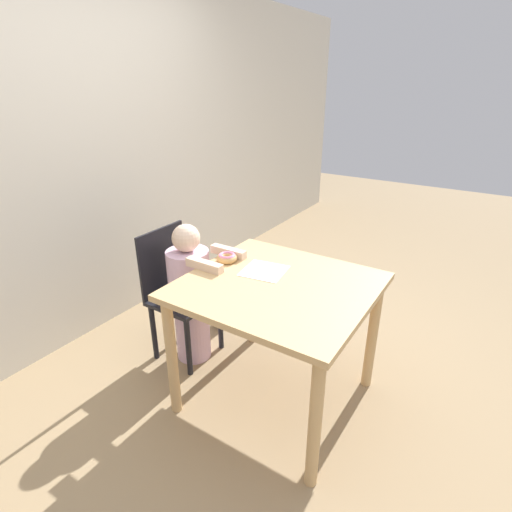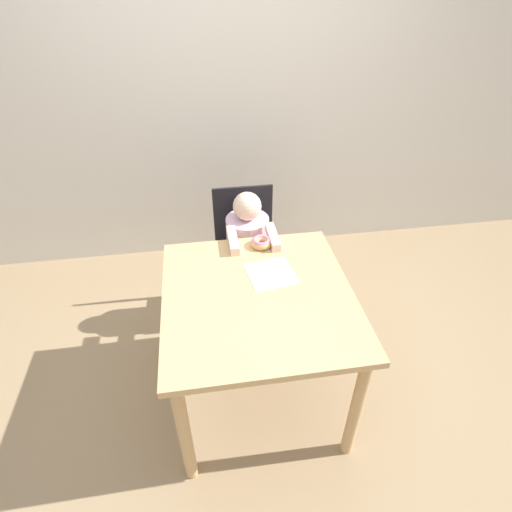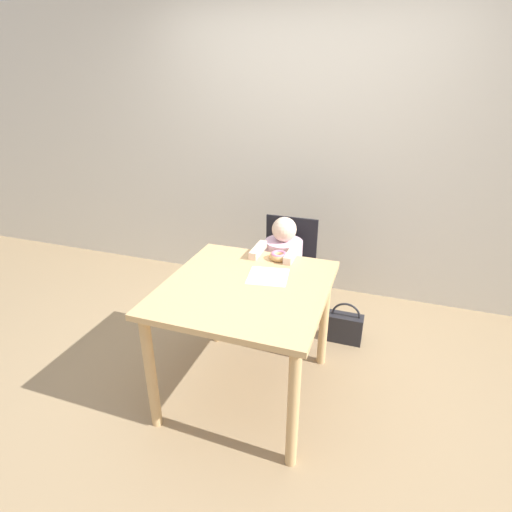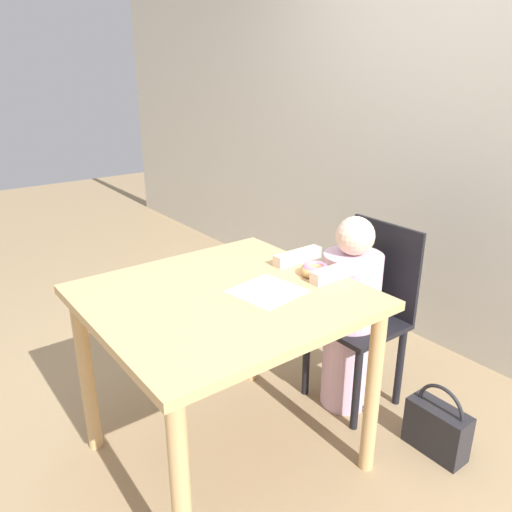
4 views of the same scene
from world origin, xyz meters
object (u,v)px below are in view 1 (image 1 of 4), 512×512
(child_figure, at_px, (191,295))
(handbag, at_px, (228,307))
(chair, at_px, (178,292))
(donut, at_px, (227,257))

(child_figure, relative_size, handbag, 2.92)
(handbag, bearing_deg, chair, 174.62)
(handbag, bearing_deg, child_figure, -171.80)
(chair, xyz_separation_m, handbag, (0.48, -0.05, -0.34))
(child_figure, height_order, donut, child_figure)
(chair, relative_size, handbag, 2.71)
(child_figure, bearing_deg, donut, -81.30)
(child_figure, xyz_separation_m, handbag, (0.48, 0.07, -0.35))
(chair, height_order, handbag, chair)
(donut, bearing_deg, handbag, 38.01)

